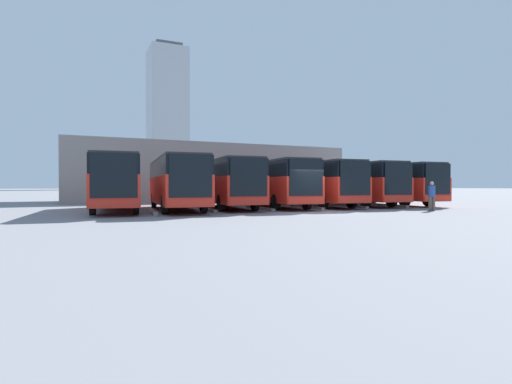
{
  "coord_description": "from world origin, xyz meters",
  "views": [
    {
      "loc": [
        12.88,
        19.81,
        1.5
      ],
      "look_at": [
        1.41,
        -5.53,
        1.12
      ],
      "focal_mm": 28.0,
      "sensor_mm": 36.0,
      "label": 1
    }
  ],
  "objects_px": {
    "bus_1": "(352,183)",
    "bus_2": "(314,182)",
    "bus_5": "(176,182)",
    "bus_3": "(272,182)",
    "bus_6": "(115,181)",
    "pedestrian": "(432,195)",
    "bus_4": "(224,182)",
    "bus_0": "(388,183)"
  },
  "relations": [
    {
      "from": "bus_1",
      "to": "pedestrian",
      "type": "relative_size",
      "value": 6.28
    },
    {
      "from": "bus_5",
      "to": "bus_0",
      "type": "bearing_deg",
      "value": -172.58
    },
    {
      "from": "bus_2",
      "to": "bus_6",
      "type": "relative_size",
      "value": 1.0
    },
    {
      "from": "bus_5",
      "to": "pedestrian",
      "type": "height_order",
      "value": "bus_5"
    },
    {
      "from": "bus_3",
      "to": "bus_5",
      "type": "bearing_deg",
      "value": 10.75
    },
    {
      "from": "bus_2",
      "to": "bus_5",
      "type": "distance_m",
      "value": 10.7
    },
    {
      "from": "bus_2",
      "to": "bus_6",
      "type": "distance_m",
      "value": 14.24
    },
    {
      "from": "bus_4",
      "to": "bus_5",
      "type": "height_order",
      "value": "same"
    },
    {
      "from": "bus_1",
      "to": "pedestrian",
      "type": "distance_m",
      "value": 7.88
    },
    {
      "from": "bus_2",
      "to": "bus_4",
      "type": "xyz_separation_m",
      "value": [
        7.12,
        -0.29,
        0.0
      ]
    },
    {
      "from": "bus_4",
      "to": "bus_6",
      "type": "relative_size",
      "value": 1.0
    },
    {
      "from": "bus_0",
      "to": "bus_1",
      "type": "relative_size",
      "value": 1.0
    },
    {
      "from": "bus_4",
      "to": "pedestrian",
      "type": "bearing_deg",
      "value": 147.99
    },
    {
      "from": "bus_3",
      "to": "pedestrian",
      "type": "bearing_deg",
      "value": 137.28
    },
    {
      "from": "bus_3",
      "to": "bus_6",
      "type": "xyz_separation_m",
      "value": [
        10.68,
        -0.07,
        0.0
      ]
    },
    {
      "from": "bus_1",
      "to": "bus_5",
      "type": "distance_m",
      "value": 14.25
    },
    {
      "from": "bus_1",
      "to": "pedestrian",
      "type": "bearing_deg",
      "value": 94.64
    },
    {
      "from": "bus_0",
      "to": "pedestrian",
      "type": "relative_size",
      "value": 6.28
    },
    {
      "from": "bus_0",
      "to": "bus_2",
      "type": "relative_size",
      "value": 1.0
    },
    {
      "from": "bus_3",
      "to": "bus_5",
      "type": "xyz_separation_m",
      "value": [
        7.12,
        0.66,
        0.0
      ]
    },
    {
      "from": "bus_3",
      "to": "bus_2",
      "type": "bearing_deg",
      "value": -174.99
    },
    {
      "from": "pedestrian",
      "to": "bus_1",
      "type": "bearing_deg",
      "value": 103.64
    },
    {
      "from": "pedestrian",
      "to": "bus_3",
      "type": "bearing_deg",
      "value": 146.28
    },
    {
      "from": "bus_0",
      "to": "bus_1",
      "type": "xyz_separation_m",
      "value": [
        3.56,
        -0.05,
        0.0
      ]
    },
    {
      "from": "bus_0",
      "to": "bus_6",
      "type": "xyz_separation_m",
      "value": [
        21.36,
        -0.11,
        0.0
      ]
    },
    {
      "from": "bus_4",
      "to": "bus_5",
      "type": "bearing_deg",
      "value": 20.07
    },
    {
      "from": "bus_4",
      "to": "bus_6",
      "type": "height_order",
      "value": "same"
    },
    {
      "from": "bus_1",
      "to": "bus_3",
      "type": "height_order",
      "value": "same"
    },
    {
      "from": "bus_1",
      "to": "bus_5",
      "type": "xyz_separation_m",
      "value": [
        14.24,
        0.67,
        0.0
      ]
    },
    {
      "from": "bus_5",
      "to": "bus_6",
      "type": "xyz_separation_m",
      "value": [
        3.56,
        -0.73,
        0.0
      ]
    },
    {
      "from": "bus_1",
      "to": "bus_3",
      "type": "bearing_deg",
      "value": 5.46
    },
    {
      "from": "bus_1",
      "to": "bus_6",
      "type": "bearing_deg",
      "value": 5.23
    },
    {
      "from": "bus_1",
      "to": "bus_5",
      "type": "height_order",
      "value": "same"
    },
    {
      "from": "bus_0",
      "to": "pedestrian",
      "type": "bearing_deg",
      "value": 70.2
    },
    {
      "from": "bus_2",
      "to": "bus_3",
      "type": "height_order",
      "value": "same"
    },
    {
      "from": "bus_0",
      "to": "bus_3",
      "type": "bearing_deg",
      "value": 5.2
    },
    {
      "from": "bus_1",
      "to": "bus_2",
      "type": "relative_size",
      "value": 1.0
    },
    {
      "from": "bus_2",
      "to": "pedestrian",
      "type": "relative_size",
      "value": 6.28
    },
    {
      "from": "bus_2",
      "to": "pedestrian",
      "type": "height_order",
      "value": "bus_2"
    },
    {
      "from": "bus_1",
      "to": "bus_4",
      "type": "height_order",
      "value": "same"
    },
    {
      "from": "bus_2",
      "to": "bus_1",
      "type": "bearing_deg",
      "value": -174.08
    },
    {
      "from": "bus_0",
      "to": "bus_5",
      "type": "bearing_deg",
      "value": 7.42
    }
  ]
}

